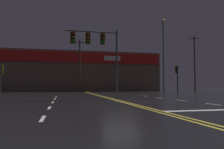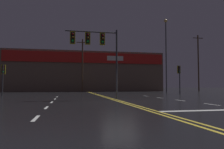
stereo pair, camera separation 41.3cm
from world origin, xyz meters
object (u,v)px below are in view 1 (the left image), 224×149
traffic_signal_corner_northeast (177,73)px  streetlight_near_right (163,47)px  traffic_signal_median (95,44)px  traffic_signal_corner_northwest (1,73)px

traffic_signal_corner_northeast → streetlight_near_right: bearing=77.3°
traffic_signal_median → streetlight_near_right: size_ratio=0.47×
streetlight_near_right → traffic_signal_corner_northeast: bearing=-102.7°
traffic_signal_median → traffic_signal_corner_northeast: 14.38m
traffic_signal_median → traffic_signal_corner_northwest: bearing=140.5°
traffic_signal_median → traffic_signal_corner_northwest: traffic_signal_median is taller
traffic_signal_corner_northeast → streetlight_near_right: (1.57, 6.98, 4.66)m
traffic_signal_corner_northwest → traffic_signal_corner_northeast: bearing=2.9°
traffic_signal_median → streetlight_near_right: streetlight_near_right is taller
traffic_signal_corner_northwest → streetlight_near_right: (21.93, 8.01, 4.94)m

